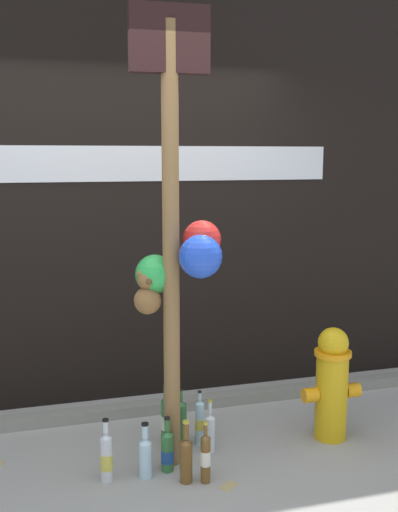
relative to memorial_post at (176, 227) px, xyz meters
name	(u,v)px	position (x,y,z in m)	size (l,w,h in m)	color
ground_plane	(155,489)	(-0.19, -0.26, -1.44)	(14.00, 14.00, 0.00)	#9E9B93
building_wall	(114,167)	(-0.19, 1.17, 0.32)	(10.00, 0.21, 3.52)	black
curb_strip	(128,410)	(-0.19, 0.74, -1.40)	(8.00, 0.12, 0.08)	gray
memorial_post	(176,227)	(0.00, 0.00, 0.00)	(0.53, 0.47, 2.64)	olive
fire_hydrant	(332,383)	(1.05, 0.04, -1.06)	(0.40, 0.24, 0.75)	gold
bottle_0	(210,431)	(0.23, 0.08, -1.31)	(0.07, 0.07, 0.34)	silver
bottle_1	(145,455)	(-0.22, -0.11, -1.31)	(0.08, 0.08, 0.33)	#B2DBEA
bottle_2	(186,458)	(-0.01, -0.23, -1.29)	(0.07, 0.07, 0.37)	brown
bottle_3	(173,432)	(0.00, 0.13, -1.31)	(0.06, 0.06, 0.34)	brown
bottle_4	(200,422)	(0.19, 0.19, -1.29)	(0.06, 0.06, 0.36)	#B2DBEA
bottle_5	(166,418)	(-0.01, 0.29, -1.29)	(0.07, 0.07, 0.39)	#337038
bottle_6	(205,457)	(0.10, -0.26, -1.29)	(0.06, 0.06, 0.36)	brown
bottle_7	(106,457)	(-0.44, -0.10, -1.29)	(0.07, 0.07, 0.37)	silver
bottle_8	(167,451)	(-0.08, -0.08, -1.32)	(0.08, 0.08, 0.33)	#337038
bottle_9	(181,421)	(0.07, 0.22, -1.28)	(0.08, 0.08, 0.38)	#337038
litter_1	(229,486)	(0.21, -0.34, -1.44)	(0.07, 0.11, 0.01)	tan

